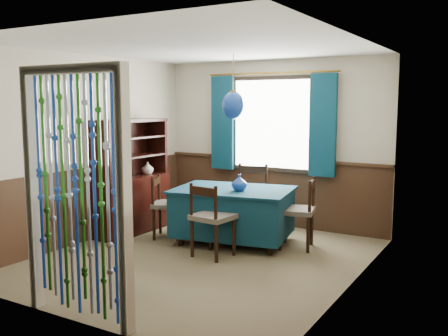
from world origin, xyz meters
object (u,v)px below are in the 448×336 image
Objects in this scene: chair_left at (166,205)px; bowl_shelf at (122,155)px; sideboard at (131,193)px; chair_near at (212,218)px; chair_right at (299,211)px; pendant_lamp at (233,105)px; vase_table at (239,183)px; chair_far at (250,196)px; dining_table at (233,211)px; vase_sideboard at (148,167)px.

chair_left is 0.92m from bowl_shelf.
sideboard is 0.62m from bowl_shelf.
chair_near is 1.00× the size of chair_right.
pendant_lamp reaches higher than chair_left.
vase_table is at bearing 13.91° from bowl_shelf.
chair_right is (0.95, -0.46, -0.03)m from chair_far.
chair_right is 4.05× the size of bowl_shelf.
chair_right is at bearing 17.05° from bowl_shelf.
vase_table is at bearing 90.22° from chair_near.
dining_table is 0.44m from vase_table.
chair_near reaches higher than dining_table.
chair_right is at bearing 12.40° from sideboard.
chair_near is 1.71m from bowl_shelf.
pendant_lamp is (-0.85, -0.22, 1.35)m from chair_right.
chair_near is at bearing 42.56° from chair_left.
chair_left is 1.84m from chair_right.
chair_far is at bearing 50.41° from chair_right.
chair_left is at bearing 33.91° from chair_far.
sideboard is (-1.54, -0.26, 0.15)m from dining_table.
vase_table is (0.15, -0.10, -1.01)m from pendant_lamp.
bowl_shelf is at bearing -90.00° from vase_sideboard.
chair_far is 0.59× the size of sideboard.
pendant_lamp reaches higher than chair_near.
chair_near is 0.56× the size of sideboard.
pendant_lamp is (0.09, -0.68, 1.32)m from chair_far.
chair_near is at bearing 125.61° from chair_right.
dining_table is 1.72m from bowl_shelf.
dining_table is at bearing -2.15° from vase_sideboard.
chair_far is 1.12× the size of chair_left.
chair_far is 1.15× the size of pendant_lamp.
chair_far is at bearing 34.02° from sideboard.
chair_right reaches higher than chair_left.
vase_table is (1.08, 0.14, 0.37)m from chair_left.
chair_left is (-1.01, 0.44, -0.02)m from chair_near.
vase_table is 1.64m from vase_sideboard.
chair_right is 1.61m from pendant_lamp.
sideboard reaches higher than chair_right.
pendant_lamp is at bearing 90.67° from chair_right.
vase_sideboard reaches higher than chair_left.
pendant_lamp is 1.75m from vase_sideboard.
sideboard is (-0.61, -0.03, 0.11)m from chair_left.
vase_table reaches higher than chair_near.
pendant_lamp reaches higher than sideboard.
chair_near is at bearing -83.04° from pendant_lamp.
dining_table is at bearing 90.67° from chair_right.
pendant_lamp is (-0.08, 0.68, 1.35)m from chair_near.
chair_near is 1.06× the size of chair_left.
chair_near is 1.78m from vase_sideboard.
chair_near is 4.76× the size of vase_table.
sideboard is 2.01m from pendant_lamp.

